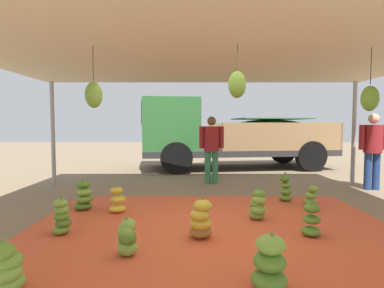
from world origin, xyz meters
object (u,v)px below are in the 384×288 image
(banana_bunch_0, at_px, (118,201))
(banana_bunch_7, at_px, (84,196))
(banana_bunch_1, at_px, (258,205))
(banana_bunch_3, at_px, (286,189))
(banana_bunch_5, at_px, (312,221))
(banana_bunch_2, at_px, (270,264))
(worker_0, at_px, (373,145))
(banana_bunch_4, at_px, (201,220))
(banana_bunch_8, at_px, (7,269))
(worker_1, at_px, (212,145))
(cargo_truck_main, at_px, (229,134))
(banana_bunch_9, at_px, (312,196))
(banana_bunch_10, at_px, (128,238))
(banana_bunch_6, at_px, (62,218))

(banana_bunch_0, relative_size, banana_bunch_7, 0.88)
(banana_bunch_1, relative_size, banana_bunch_3, 0.92)
(banana_bunch_1, bearing_deg, banana_bunch_5, -50.44)
(banana_bunch_5, bearing_deg, banana_bunch_0, 158.78)
(banana_bunch_2, bearing_deg, worker_0, 51.13)
(banana_bunch_5, bearing_deg, banana_bunch_4, -176.67)
(banana_bunch_2, xyz_separation_m, banana_bunch_8, (-2.39, -0.07, -0.01))
(worker_1, bearing_deg, cargo_truck_main, 74.64)
(banana_bunch_4, xyz_separation_m, banana_bunch_9, (2.11, 1.64, -0.06))
(banana_bunch_3, xyz_separation_m, cargo_truck_main, (-0.57, 4.72, 0.95))
(banana_bunch_3, bearing_deg, banana_bunch_8, -136.75)
(banana_bunch_9, bearing_deg, banana_bunch_0, -173.26)
(banana_bunch_2, distance_m, banana_bunch_4, 1.39)
(banana_bunch_1, bearing_deg, banana_bunch_0, 169.55)
(banana_bunch_1, xyz_separation_m, banana_bunch_10, (-1.80, -1.32, -0.03))
(cargo_truck_main, height_order, worker_1, cargo_truck_main)
(banana_bunch_8, xyz_separation_m, cargo_truck_main, (2.96, 8.04, 0.97))
(worker_1, bearing_deg, banana_bunch_0, -124.20)
(banana_bunch_8, height_order, worker_0, worker_0)
(banana_bunch_1, height_order, banana_bunch_7, banana_bunch_7)
(banana_bunch_7, xyz_separation_m, worker_1, (2.45, 2.48, 0.77))
(banana_bunch_4, bearing_deg, cargo_truck_main, 80.12)
(banana_bunch_1, xyz_separation_m, worker_0, (3.19, 2.32, 0.80))
(banana_bunch_3, height_order, banana_bunch_7, banana_bunch_3)
(banana_bunch_8, xyz_separation_m, banana_bunch_9, (3.91, 2.96, -0.04))
(banana_bunch_4, bearing_deg, banana_bunch_8, -143.57)
(cargo_truck_main, bearing_deg, worker_0, -50.81)
(banana_bunch_2, height_order, banana_bunch_4, banana_bunch_4)
(banana_bunch_4, bearing_deg, worker_0, 37.10)
(cargo_truck_main, height_order, worker_0, cargo_truck_main)
(banana_bunch_0, height_order, banana_bunch_1, banana_bunch_1)
(banana_bunch_1, bearing_deg, banana_bunch_7, 168.63)
(banana_bunch_10, distance_m, worker_0, 6.23)
(banana_bunch_0, height_order, worker_1, worker_1)
(banana_bunch_0, distance_m, banana_bunch_3, 3.25)
(banana_bunch_2, xyz_separation_m, banana_bunch_5, (0.91, 1.34, -0.02))
(banana_bunch_1, distance_m, banana_bunch_6, 2.92)
(banana_bunch_0, bearing_deg, banana_bunch_2, -50.87)
(banana_bunch_6, relative_size, cargo_truck_main, 0.08)
(banana_bunch_3, bearing_deg, banana_bunch_5, -96.92)
(cargo_truck_main, distance_m, worker_0, 4.66)
(banana_bunch_10, relative_size, cargo_truck_main, 0.07)
(banana_bunch_5, height_order, banana_bunch_10, banana_bunch_5)
(banana_bunch_8, bearing_deg, worker_1, 67.23)
(banana_bunch_5, distance_m, banana_bunch_9, 1.67)
(banana_bunch_6, bearing_deg, banana_bunch_3, 26.68)
(banana_bunch_8, bearing_deg, banana_bunch_5, 23.14)
(banana_bunch_10, bearing_deg, banana_bunch_0, 107.25)
(banana_bunch_10, height_order, cargo_truck_main, cargo_truck_main)
(banana_bunch_0, bearing_deg, banana_bunch_1, -10.45)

